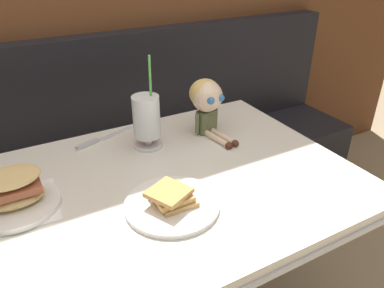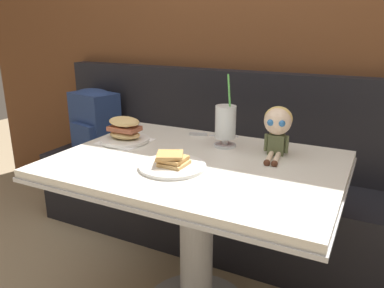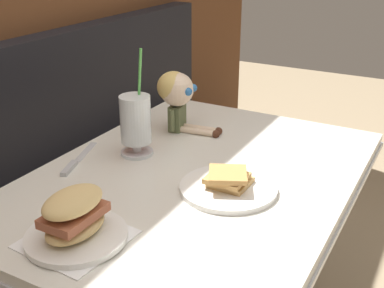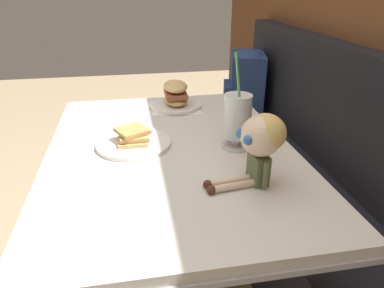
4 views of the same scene
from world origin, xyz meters
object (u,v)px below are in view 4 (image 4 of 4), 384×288
at_px(toast_plate, 134,141).
at_px(sandwich_plate, 176,97).
at_px(butter_knife, 253,127).
at_px(milkshake_glass, 237,119).
at_px(seated_doll, 261,140).
at_px(backpack, 245,81).

bearing_deg(toast_plate, sandwich_plate, 151.72).
relative_size(toast_plate, butter_knife, 1.09).
xyz_separation_m(toast_plate, sandwich_plate, (-0.36, 0.19, 0.03)).
bearing_deg(milkshake_glass, sandwich_plate, -161.81).
relative_size(milkshake_glass, sandwich_plate, 1.43).
xyz_separation_m(butter_knife, seated_doll, (0.37, -0.12, 0.12)).
distance_m(sandwich_plate, butter_knife, 0.38).
xyz_separation_m(toast_plate, butter_knife, (-0.07, 0.45, -0.01)).
height_order(milkshake_glass, sandwich_plate, milkshake_glass).
xyz_separation_m(butter_knife, backpack, (-0.93, 0.28, -0.09)).
xyz_separation_m(toast_plate, milkshake_glass, (0.07, 0.33, 0.08)).
bearing_deg(toast_plate, butter_knife, 99.48).
distance_m(toast_plate, backpack, 1.24).
xyz_separation_m(toast_plate, backpack, (-1.00, 0.72, -0.10)).
relative_size(seated_doll, backpack, 0.55).
height_order(seated_doll, backpack, seated_doll).
bearing_deg(milkshake_glass, backpack, 160.06).
bearing_deg(backpack, milkshake_glass, -19.94).
distance_m(butter_knife, seated_doll, 0.41).
height_order(toast_plate, milkshake_glass, milkshake_glass).
relative_size(toast_plate, milkshake_glass, 0.79).
bearing_deg(toast_plate, backpack, 144.20).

